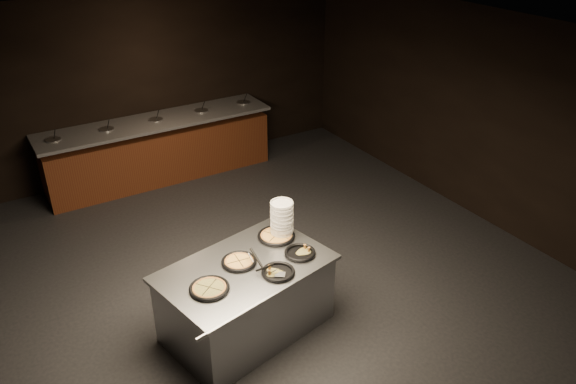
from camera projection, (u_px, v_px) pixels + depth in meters
name	position (u px, v px, depth m)	size (l,w,h in m)	color
room	(267.00, 185.00, 5.95)	(7.02, 8.02, 2.92)	black
salad_bar	(160.00, 153.00, 9.10)	(3.70, 0.83, 1.18)	#4F2812
serving_counter	(247.00, 299.00, 5.92)	(1.92, 1.45, 0.83)	#B8BBC0
plate_stack	(282.00, 219.00, 6.15)	(0.25, 0.25, 0.41)	silver
pan_veggie_whole	(209.00, 288.00, 5.37)	(0.39, 0.39, 0.04)	black
pan_cheese_whole	(239.00, 261.00, 5.76)	(0.36, 0.36, 0.04)	black
pan_cheese_slices_a	(276.00, 236.00, 6.18)	(0.41, 0.41, 0.04)	black
pan_cheese_slices_b	(278.00, 272.00, 5.60)	(0.34, 0.34, 0.04)	black
pan_veggie_slices	(300.00, 253.00, 5.90)	(0.33, 0.33, 0.04)	black
server_left	(254.00, 258.00, 5.70)	(0.12, 0.36, 0.17)	#B8BBC0
server_right	(269.00, 270.00, 5.54)	(0.27, 0.22, 0.15)	#B8BBC0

